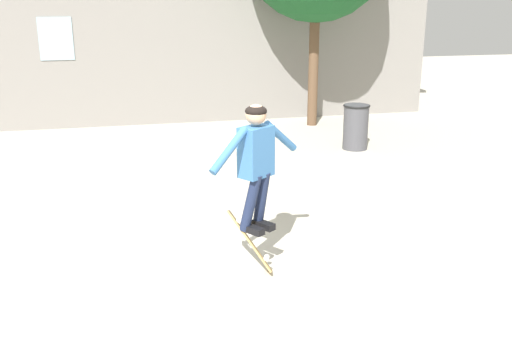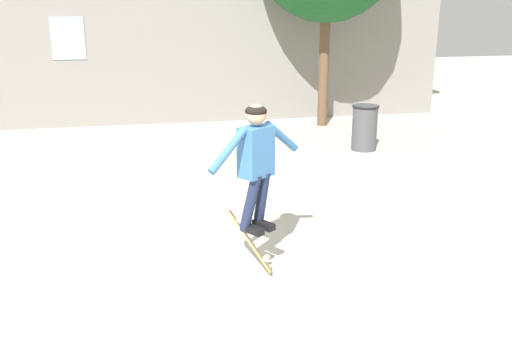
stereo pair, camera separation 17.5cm
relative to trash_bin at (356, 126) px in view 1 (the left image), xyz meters
name	(u,v)px [view 1 (the left image)]	position (x,y,z in m)	size (l,w,h in m)	color
ground_plane	(207,272)	(-3.53, -4.46, -0.45)	(40.00, 40.00, 0.00)	beige
building_backdrop	(153,35)	(-3.56, 3.29, 1.54)	(13.74, 0.52, 5.09)	gray
trash_bin	(356,126)	(0.00, 0.00, 0.00)	(0.51, 0.51, 0.86)	#47474C
skater	(256,157)	(-3.00, -4.50, 0.81)	(1.09, 0.80, 1.34)	teal
skateboard_flipping	(250,241)	(-3.07, -4.50, -0.12)	(0.46, 0.54, 0.68)	#AD894C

